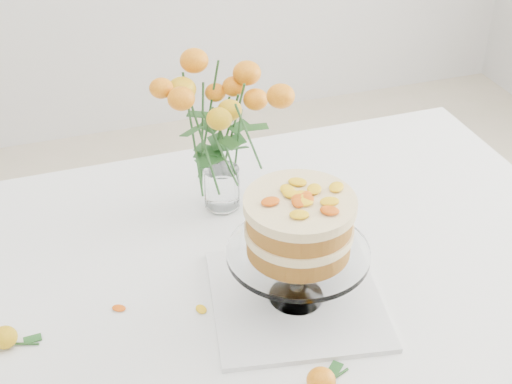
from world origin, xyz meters
TOP-DOWN VIEW (x-y plane):
  - table at (0.00, 0.00)m, footprint 1.43×0.93m
  - napkin at (0.05, -0.13)m, footprint 0.35×0.35m
  - cake_stand at (0.05, -0.13)m, footprint 0.25×0.25m
  - rose_vase at (0.01, 0.20)m, footprint 0.32×0.32m
  - loose_rose_near at (-0.46, -0.08)m, footprint 0.08×0.04m
  - loose_rose_far at (0.01, -0.33)m, footprint 0.08×0.05m
  - stray_petal_a at (-0.12, -0.10)m, footprint 0.03×0.02m
  - stray_petal_b at (-0.02, -0.14)m, footprint 0.03×0.02m
  - stray_petal_c at (0.02, -0.18)m, footprint 0.03×0.02m
  - stray_petal_d at (-0.26, -0.05)m, footprint 0.03×0.02m

SIDE VIEW (x-z plane):
  - table at x=0.00m, z-range 0.30..1.05m
  - stray_petal_a at x=-0.12m, z-range 0.76..0.76m
  - stray_petal_b at x=-0.02m, z-range 0.76..0.76m
  - stray_petal_c at x=0.02m, z-range 0.76..0.76m
  - stray_petal_d at x=-0.26m, z-range 0.76..0.76m
  - napkin at x=0.05m, z-range 0.76..0.77m
  - loose_rose_near at x=-0.46m, z-range 0.76..0.79m
  - loose_rose_far at x=0.01m, z-range 0.76..0.80m
  - cake_stand at x=0.05m, z-range 0.80..1.03m
  - rose_vase at x=0.01m, z-range 0.79..1.17m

